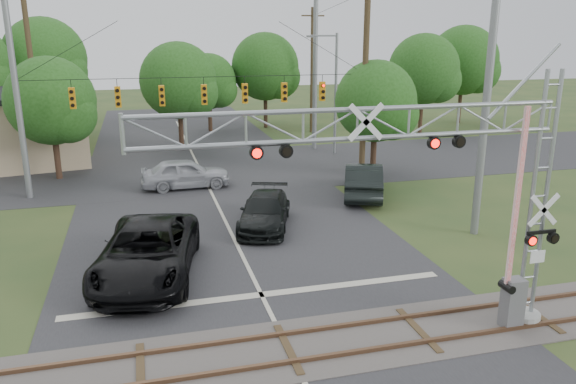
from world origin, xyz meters
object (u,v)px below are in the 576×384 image
object	(u,v)px
traffic_signal_span	(220,86)
streetlight	(334,88)
crossing_gantry	(433,180)
pickup_black	(147,252)
car_dark	(265,211)
sedan_silver	(185,173)

from	to	relation	value
traffic_signal_span	streetlight	xyz separation A→B (m)	(9.00, 6.56, -0.89)
crossing_gantry	streetlight	xyz separation A→B (m)	(5.96, 24.92, 0.02)
pickup_black	streetlight	distance (m)	23.24
pickup_black	car_dark	distance (m)	6.72
pickup_black	streetlight	world-z (taller)	streetlight
crossing_gantry	traffic_signal_span	world-z (taller)	traffic_signal_span
sedan_silver	crossing_gantry	bearing A→B (deg)	-165.30
crossing_gantry	streetlight	distance (m)	25.63
sedan_silver	traffic_signal_span	bearing A→B (deg)	-88.91
car_dark	sedan_silver	size ratio (longest dim) A/B	1.04
crossing_gantry	pickup_black	world-z (taller)	crossing_gantry
crossing_gantry	pickup_black	size ratio (longest dim) A/B	1.70
streetlight	pickup_black	bearing A→B (deg)	-126.07
traffic_signal_span	crossing_gantry	bearing A→B (deg)	-80.59
traffic_signal_span	car_dark	world-z (taller)	traffic_signal_span
crossing_gantry	sedan_silver	world-z (taller)	crossing_gantry
pickup_black	sedan_silver	distance (m)	12.13
crossing_gantry	car_dark	xyz separation A→B (m)	(-2.29, 10.58, -3.99)
traffic_signal_span	streetlight	size ratio (longest dim) A/B	2.28
traffic_signal_span	car_dark	size ratio (longest dim) A/B	3.77
crossing_gantry	pickup_black	bearing A→B (deg)	139.74
pickup_black	crossing_gantry	bearing A→B (deg)	-29.42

